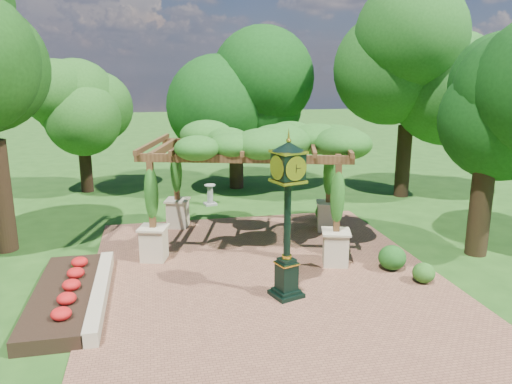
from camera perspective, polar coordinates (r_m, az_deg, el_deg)
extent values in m
plane|color=#1E4714|center=(13.85, 2.17, -11.33)|extent=(120.00, 120.00, 0.00)
cube|color=brown|center=(14.73, 1.22, -9.65)|extent=(10.00, 12.00, 0.04)
cube|color=#C6B793|center=(13.96, -17.36, -10.90)|extent=(0.35, 5.00, 0.40)
cube|color=red|center=(14.09, -21.06, -11.06)|extent=(1.50, 5.00, 0.36)
cube|color=black|center=(13.54, 3.47, -11.52)|extent=(0.93, 0.93, 0.11)
cube|color=black|center=(13.34, 3.50, -9.59)|extent=(0.58, 0.58, 0.83)
cube|color=gold|center=(13.20, 3.52, -8.12)|extent=(0.65, 0.65, 0.04)
cylinder|color=black|center=(12.80, 3.60, -3.14)|extent=(0.23, 0.23, 2.12)
cube|color=black|center=(12.46, 3.70, 2.94)|extent=(0.82, 0.82, 0.65)
cylinder|color=beige|center=(12.19, 4.57, 2.69)|extent=(0.53, 0.20, 0.55)
cone|color=black|center=(12.38, 3.74, 5.25)|extent=(1.05, 1.05, 0.23)
sphere|color=gold|center=(12.36, 3.75, 5.88)|extent=(0.13, 0.13, 0.13)
cube|color=beige|center=(16.08, -11.59, -5.85)|extent=(0.91, 0.91, 1.02)
cube|color=brown|center=(15.62, -11.87, -0.26)|extent=(0.22, 0.22, 2.10)
cube|color=beige|center=(15.58, 9.07, -6.38)|extent=(0.91, 0.91, 1.02)
cube|color=brown|center=(15.10, 9.30, -0.62)|extent=(0.22, 0.22, 2.10)
cube|color=beige|center=(19.21, -8.93, -2.46)|extent=(0.91, 0.91, 1.02)
cube|color=brown|center=(18.83, -9.11, 2.26)|extent=(0.22, 0.22, 2.10)
cube|color=beige|center=(18.80, 8.19, -2.80)|extent=(0.91, 0.91, 1.02)
cube|color=brown|center=(18.40, 8.36, 2.02)|extent=(0.22, 0.22, 2.10)
cube|color=brown|center=(14.86, -1.49, 3.81)|extent=(6.37, 1.95, 0.25)
cube|color=brown|center=(18.20, -0.48, 5.68)|extent=(6.37, 1.95, 0.25)
ellipsoid|color=#235B1A|center=(16.48, -0.94, 5.89)|extent=(7.44, 5.72, 1.13)
cube|color=gray|center=(22.36, -5.25, -1.35)|extent=(0.60, 0.60, 0.09)
cylinder|color=gray|center=(22.25, -5.27, -0.32)|extent=(0.30, 0.30, 0.84)
cylinder|color=gray|center=(22.15, -5.30, 0.78)|extent=(0.56, 0.56, 0.05)
ellipsoid|color=#265819|center=(14.98, 18.62, -8.74)|extent=(0.63, 0.63, 0.57)
ellipsoid|color=#194D15|center=(15.60, 15.30, -7.24)|extent=(0.92, 0.92, 0.74)
ellipsoid|color=#2E5F1B|center=(19.84, 8.02, -2.28)|extent=(0.87, 0.87, 0.76)
cylinder|color=black|center=(25.83, -18.89, 2.90)|extent=(0.59, 0.59, 2.62)
ellipsoid|color=#1F4F16|center=(25.45, -19.49, 10.39)|extent=(3.79, 3.79, 4.14)
cylinder|color=#322214|center=(25.26, -2.27, 3.64)|extent=(0.71, 0.71, 2.82)
ellipsoid|color=#0E3A0E|center=(24.87, -2.35, 11.91)|extent=(4.75, 4.75, 4.46)
cylinder|color=black|center=(24.50, 16.47, 3.41)|extent=(0.68, 0.68, 3.37)
ellipsoid|color=#1C4F16|center=(24.14, 17.19, 13.61)|extent=(5.25, 5.25, 5.32)
cylinder|color=#312313|center=(17.56, 24.24, -1.80)|extent=(0.68, 0.68, 3.05)
ellipsoid|color=#0E370D|center=(17.01, 25.57, 11.09)|extent=(4.21, 4.21, 4.82)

